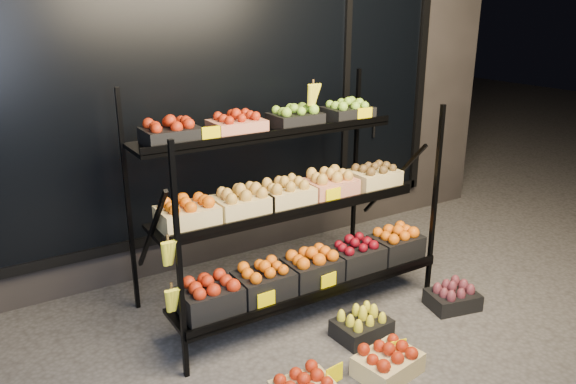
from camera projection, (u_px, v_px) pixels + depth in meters
ground at (337, 340)px, 3.84m from camera, size 24.00×24.00×0.00m
building at (181, 51)px, 5.36m from camera, size 6.00×2.08×3.50m
display_rack at (291, 207)px, 4.07m from camera, size 2.18×1.02×1.74m
tag_floor_a at (334, 380)px, 3.34m from camera, size 0.13×0.01×0.12m
tag_floor_b at (396, 354)px, 3.59m from camera, size 0.13×0.01×0.12m
floor_crate_midleft at (362, 325)px, 3.86m from camera, size 0.38×0.29×0.19m
floor_crate_midright at (388, 361)px, 3.46m from camera, size 0.43×0.35×0.20m
floor_crate_right at (453, 297)px, 4.23m from camera, size 0.41×0.34×0.19m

